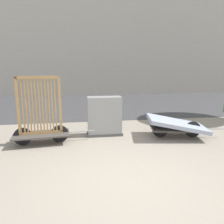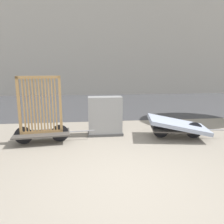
% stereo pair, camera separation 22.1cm
% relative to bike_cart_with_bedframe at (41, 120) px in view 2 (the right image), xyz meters
% --- Properties ---
extents(ground_plane, '(60.00, 60.00, 0.00)m').
position_rel_bike_cart_with_bedframe_xyz_m(ground_plane, '(1.90, -2.28, -0.64)').
color(ground_plane, gray).
extents(road_strip, '(56.00, 7.88, 0.01)m').
position_rel_bike_cart_with_bedframe_xyz_m(road_strip, '(1.90, 6.11, -0.63)').
color(road_strip, '#424244').
rests_on(road_strip, ground_plane).
extents(building_facade, '(48.00, 4.00, 12.62)m').
position_rel_bike_cart_with_bedframe_xyz_m(building_facade, '(1.90, 12.05, 5.67)').
color(building_facade, '#B2ADA3').
rests_on(building_facade, ground_plane).
extents(bike_cart_with_bedframe, '(2.18, 0.84, 1.80)m').
position_rel_bike_cart_with_bedframe_xyz_m(bike_cart_with_bedframe, '(0.00, 0.00, 0.00)').
color(bike_cart_with_bedframe, '#4C4742').
rests_on(bike_cart_with_bedframe, ground_plane).
extents(bike_cart_with_mattress, '(2.32, 1.32, 0.61)m').
position_rel_bike_cart_with_bedframe_xyz_m(bike_cart_with_mattress, '(3.81, -0.00, -0.27)').
color(bike_cart_with_mattress, '#4C4742').
rests_on(bike_cart_with_mattress, ground_plane).
extents(utility_cabinet, '(1.06, 0.47, 1.16)m').
position_rel_bike_cart_with_bedframe_xyz_m(utility_cabinet, '(1.75, 0.53, -0.10)').
color(utility_cabinet, '#4C4C4C').
rests_on(utility_cabinet, ground_plane).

